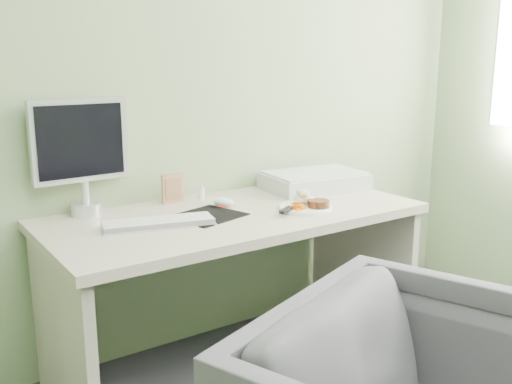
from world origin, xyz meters
TOP-DOWN VIEW (x-y plane):
  - wall_back at (0.00, 2.00)m, footprint 3.50×0.00m
  - desk at (0.00, 1.62)m, footprint 1.60×0.75m
  - plate at (0.27, 1.48)m, footprint 0.23×0.23m
  - steak at (0.31, 1.45)m, footprint 0.12×0.12m
  - potato_pile at (0.30, 1.54)m, footprint 0.13×0.11m
  - carrot_heap at (0.21, 1.46)m, footprint 0.06×0.06m
  - steak_knife at (0.17, 1.47)m, footprint 0.22×0.13m
  - mousepad at (-0.14, 1.62)m, footprint 0.33×0.30m
  - keyboard at (-0.37, 1.61)m, footprint 0.44×0.23m
  - computer_mouse at (0.01, 1.73)m, footprint 0.09×0.12m
  - photo_frame at (-0.15, 1.91)m, footprint 0.11×0.02m
  - eyedrop_bottle at (-0.01, 1.89)m, footprint 0.03×0.03m
  - scanner at (0.57, 1.78)m, footprint 0.52×0.38m
  - monitor at (-0.55, 1.94)m, footprint 0.40×0.12m

SIDE VIEW (x-z plane):
  - desk at x=0.00m, z-range 0.18..0.91m
  - mousepad at x=-0.14m, z-range 0.73..0.73m
  - plate at x=0.27m, z-range 0.73..0.74m
  - keyboard at x=-0.37m, z-range 0.74..0.76m
  - computer_mouse at x=0.01m, z-range 0.73..0.77m
  - steak_knife at x=0.17m, z-range 0.75..0.76m
  - steak at x=0.31m, z-range 0.74..0.77m
  - carrot_heap at x=0.21m, z-range 0.74..0.78m
  - eyedrop_bottle at x=-0.01m, z-range 0.73..0.80m
  - scanner at x=0.57m, z-range 0.73..0.81m
  - potato_pile at x=0.30m, z-range 0.74..0.80m
  - photo_frame at x=-0.15m, z-range 0.73..0.86m
  - monitor at x=-0.55m, z-range 0.76..1.24m
  - wall_back at x=0.00m, z-range -0.40..3.10m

